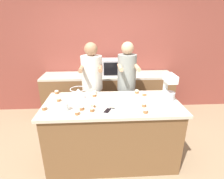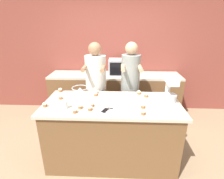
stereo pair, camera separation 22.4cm
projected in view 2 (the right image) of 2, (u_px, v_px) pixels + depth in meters
name	position (u px, v px, depth m)	size (l,w,h in m)	color
ground_plane	(112.00, 157.00, 2.76)	(16.00, 16.00, 0.00)	#937A5B
back_wall	(115.00, 53.00, 3.93)	(10.00, 0.06, 2.70)	brown
island_counter	(112.00, 131.00, 2.59)	(1.89, 0.86, 0.94)	brown
back_counter	(115.00, 95.00, 3.92)	(2.80, 0.60, 0.94)	brown
person_left	(96.00, 89.00, 3.05)	(0.36, 0.51, 1.69)	#33384C
person_right	(130.00, 89.00, 3.02)	(0.33, 0.50, 1.70)	#232328
stand_mixer	(170.00, 91.00, 2.36)	(0.20, 0.30, 0.39)	white
mixing_bowl	(80.00, 92.00, 2.60)	(0.24, 0.24, 0.15)	#BCBCC1
baking_tray	(113.00, 97.00, 2.55)	(0.35, 0.23, 0.04)	silver
microwave_oven	(120.00, 67.00, 3.69)	(0.46, 0.36, 0.33)	#B7B7BC
cell_phone	(105.00, 111.00, 2.19)	(0.12, 0.16, 0.01)	silver
drinking_glass	(65.00, 105.00, 2.24)	(0.07, 0.07, 0.11)	silver
small_plate	(126.00, 110.00, 2.21)	(0.20, 0.20, 0.02)	white
knife	(114.00, 109.00, 2.25)	(0.22, 0.05, 0.01)	#BCBCC1
cupcake_0	(143.00, 106.00, 2.26)	(0.06, 0.06, 0.06)	#9E6038
cupcake_1	(75.00, 111.00, 2.14)	(0.06, 0.06, 0.06)	#9E6038
cupcake_2	(146.00, 95.00, 2.60)	(0.06, 0.06, 0.06)	#9E6038
cupcake_3	(97.00, 92.00, 2.72)	(0.06, 0.06, 0.06)	#9E6038
cupcake_4	(92.00, 104.00, 2.30)	(0.06, 0.06, 0.06)	#9E6038
cupcake_5	(60.00, 97.00, 2.52)	(0.06, 0.06, 0.06)	#9E6038
cupcake_6	(80.00, 106.00, 2.24)	(0.06, 0.06, 0.06)	#9E6038
cupcake_7	(96.00, 94.00, 2.63)	(0.06, 0.06, 0.06)	#9E6038
cupcake_8	(90.00, 108.00, 2.20)	(0.06, 0.06, 0.06)	#9E6038
cupcake_9	(60.00, 90.00, 2.79)	(0.06, 0.06, 0.06)	#9E6038
cupcake_10	(139.00, 92.00, 2.70)	(0.06, 0.06, 0.06)	#9E6038
cupcake_11	(143.00, 112.00, 2.10)	(0.06, 0.06, 0.06)	#9E6038
cupcake_12	(45.00, 105.00, 2.29)	(0.06, 0.06, 0.06)	#9E6038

